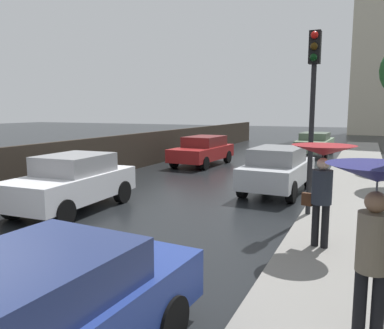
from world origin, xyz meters
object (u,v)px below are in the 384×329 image
(pedestrian_with_umbrella_far, at_px, (323,166))
(traffic_light, at_px, (313,90))
(car_red_near_kerb, at_px, (203,150))
(pedestrian_with_umbrella_near, at_px, (376,205))
(car_white_mid_road, at_px, (72,182))
(car_green_far_ahead, at_px, (315,143))
(car_silver_far_lane, at_px, (278,169))

(pedestrian_with_umbrella_far, xyz_separation_m, traffic_light, (-0.52, 2.27, 1.49))
(car_red_near_kerb, bearing_deg, pedestrian_with_umbrella_near, 122.52)
(car_white_mid_road, distance_m, pedestrian_with_umbrella_near, 8.18)
(car_green_far_ahead, xyz_separation_m, car_silver_far_lane, (0.18, -11.20, 0.05))
(car_silver_far_lane, bearing_deg, car_white_mid_road, -132.06)
(car_red_near_kerb, distance_m, pedestrian_with_umbrella_near, 14.99)
(car_red_near_kerb, bearing_deg, car_white_mid_road, 93.58)
(car_red_near_kerb, xyz_separation_m, car_green_far_ahead, (4.53, 6.40, -0.01))
(car_silver_far_lane, relative_size, pedestrian_with_umbrella_near, 2.05)
(car_green_far_ahead, bearing_deg, traffic_light, -81.96)
(car_red_near_kerb, distance_m, car_green_far_ahead, 7.84)
(car_white_mid_road, xyz_separation_m, pedestrian_with_umbrella_far, (6.46, -0.59, 0.90))
(car_red_near_kerb, height_order, car_green_far_ahead, car_red_near_kerb)
(car_white_mid_road, distance_m, pedestrian_with_umbrella_far, 6.55)
(pedestrian_with_umbrella_far, bearing_deg, car_red_near_kerb, 135.37)
(car_green_far_ahead, distance_m, pedestrian_with_umbrella_far, 16.55)
(car_white_mid_road, relative_size, pedestrian_with_umbrella_far, 2.01)
(car_red_near_kerb, bearing_deg, pedestrian_with_umbrella_far, 126.15)
(car_green_far_ahead, relative_size, pedestrian_with_umbrella_far, 2.31)
(car_red_near_kerb, height_order, car_white_mid_road, car_white_mid_road)
(pedestrian_with_umbrella_far, relative_size, traffic_light, 0.44)
(car_white_mid_road, height_order, car_green_far_ahead, car_white_mid_road)
(car_white_mid_road, relative_size, pedestrian_with_umbrella_near, 1.93)
(car_green_far_ahead, bearing_deg, car_silver_far_lane, -87.31)
(car_red_near_kerb, relative_size, car_green_far_ahead, 0.95)
(car_white_mid_road, distance_m, car_silver_far_lane, 6.48)
(pedestrian_with_umbrella_near, height_order, traffic_light, traffic_light)
(traffic_light, bearing_deg, car_green_far_ahead, 96.30)
(car_silver_far_lane, relative_size, traffic_light, 0.94)
(pedestrian_with_umbrella_near, xyz_separation_m, traffic_light, (-1.36, 5.26, 1.46))
(car_red_near_kerb, height_order, car_silver_far_lane, car_silver_far_lane)
(traffic_light, bearing_deg, car_silver_far_lane, 115.22)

